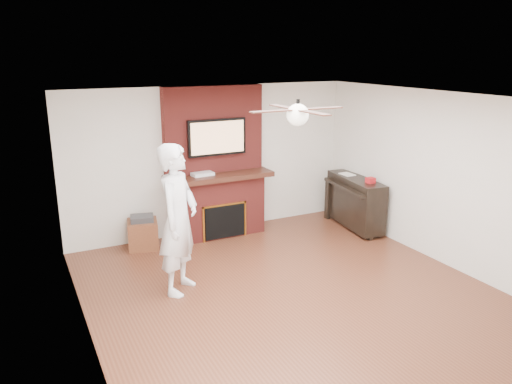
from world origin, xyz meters
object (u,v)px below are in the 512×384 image
person (178,220)px  piano (355,201)px  fireplace (217,177)px  side_table (143,233)px

person → piano: 3.68m
piano → fireplace: bearing=167.7°
fireplace → person: fireplace is taller
fireplace → side_table: size_ratio=4.54×
fireplace → piano: fireplace is taller
fireplace → person: bearing=-125.5°
fireplace → person: 2.15m
person → fireplace: bearing=6.2°
person → side_table: 1.84m
person → piano: bearing=-33.4°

